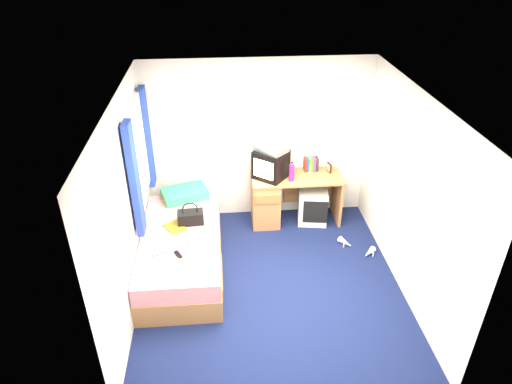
{
  "coord_description": "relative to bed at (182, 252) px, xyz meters",
  "views": [
    {
      "loc": [
        -0.55,
        -4.28,
        3.9
      ],
      "look_at": [
        -0.12,
        0.7,
        0.95
      ],
      "focal_mm": 32.0,
      "sensor_mm": 36.0,
      "label": 1
    }
  ],
  "objects": [
    {
      "name": "remote_control",
      "position": [
        0.01,
        -0.42,
        0.28
      ],
      "size": [
        0.12,
        0.17,
        0.02
      ],
      "primitive_type": "cube",
      "rotation": [
        0.0,
        0.0,
        0.46
      ],
      "color": "black",
      "rests_on": "bed"
    },
    {
      "name": "vcr",
      "position": [
        1.26,
        1.02,
        0.94
      ],
      "size": [
        0.51,
        0.51,
        0.08
      ],
      "primitive_type": "cube",
      "rotation": [
        0.0,
        0.0,
        -0.8
      ],
      "color": "silver",
      "rests_on": "crt_tv"
    },
    {
      "name": "handbag",
      "position": [
        0.13,
        0.25,
        0.36
      ],
      "size": [
        0.34,
        0.21,
        0.31
      ],
      "rotation": [
        0.0,
        0.0,
        0.06
      ],
      "color": "black",
      "rests_on": "bed"
    },
    {
      "name": "desk",
      "position": [
        1.36,
        1.01,
        0.14
      ],
      "size": [
        1.3,
        0.55,
        0.75
      ],
      "color": "#AA7546",
      "rests_on": "ground"
    },
    {
      "name": "bed",
      "position": [
        0.0,
        0.0,
        0.0
      ],
      "size": [
        1.01,
        2.0,
        0.54
      ],
      "color": "#AA7546",
      "rests_on": "ground"
    },
    {
      "name": "crt_tv",
      "position": [
        1.25,
        1.01,
        0.69
      ],
      "size": [
        0.57,
        0.56,
        0.41
      ],
      "rotation": [
        0.0,
        0.0,
        -0.67
      ],
      "color": "black",
      "rests_on": "desk"
    },
    {
      "name": "room_shell",
      "position": [
        1.1,
        -0.42,
        1.18
      ],
      "size": [
        3.4,
        3.4,
        3.4
      ],
      "color": "white",
      "rests_on": "ground"
    },
    {
      "name": "magazine",
      "position": [
        -0.08,
        0.15,
        0.28
      ],
      "size": [
        0.33,
        0.35,
        0.01
      ],
      "primitive_type": "cube",
      "rotation": [
        0.0,
        0.0,
        0.59
      ],
      "color": "yellow",
      "rests_on": "bed"
    },
    {
      "name": "white_heels",
      "position": [
        2.38,
        0.18,
        -0.23
      ],
      "size": [
        0.47,
        0.47,
        0.09
      ],
      "color": "white",
      "rests_on": "ground"
    },
    {
      "name": "book_row",
      "position": [
        1.87,
        1.18,
        0.58
      ],
      "size": [
        0.2,
        0.13,
        0.2
      ],
      "color": "maroon",
      "rests_on": "desk"
    },
    {
      "name": "pink_water_bottle",
      "position": [
        1.54,
        0.89,
        0.6
      ],
      "size": [
        0.08,
        0.08,
        0.24
      ],
      "primitive_type": "cylinder",
      "rotation": [
        0.0,
        0.0,
        0.09
      ],
      "color": "#D11D74",
      "rests_on": "desk"
    },
    {
      "name": "colour_swatch_fan",
      "position": [
        0.09,
        -0.53,
        0.28
      ],
      "size": [
        0.22,
        0.17,
        0.01
      ],
      "primitive_type": "cube",
      "rotation": [
        0.0,
        0.0,
        -0.6
      ],
      "color": "gold",
      "rests_on": "bed"
    },
    {
      "name": "storage_cube",
      "position": [
        1.89,
        0.97,
        -0.01
      ],
      "size": [
        0.48,
        0.48,
        0.52
      ],
      "primitive_type": "cube",
      "rotation": [
        0.0,
        0.0,
        -0.15
      ],
      "color": "silver",
      "rests_on": "ground"
    },
    {
      "name": "ground",
      "position": [
        1.1,
        -0.42,
        -0.27
      ],
      "size": [
        3.4,
        3.4,
        0.0
      ],
      "primitive_type": "plane",
      "color": "#0C1438",
      "rests_on": "ground"
    },
    {
      "name": "pillow",
      "position": [
        0.02,
        0.89,
        0.34
      ],
      "size": [
        0.71,
        0.57,
        0.13
      ],
      "primitive_type": "cube",
      "rotation": [
        0.0,
        0.0,
        0.33
      ],
      "color": "teal",
      "rests_on": "bed"
    },
    {
      "name": "aerosol_can",
      "position": [
        1.56,
        1.02,
        0.58
      ],
      "size": [
        0.06,
        0.06,
        0.2
      ],
      "primitive_type": "cylinder",
      "rotation": [
        0.0,
        0.0,
        -0.11
      ],
      "color": "silver",
      "rests_on": "desk"
    },
    {
      "name": "window_assembly",
      "position": [
        -0.45,
        0.48,
        1.15
      ],
      "size": [
        0.11,
        1.42,
        1.4
      ],
      "color": "silver",
      "rests_on": "room_shell"
    },
    {
      "name": "water_bottle",
      "position": [
        -0.2,
        -0.36,
        0.31
      ],
      "size": [
        0.21,
        0.15,
        0.07
      ],
      "primitive_type": "cylinder",
      "rotation": [
        0.0,
        1.57,
        0.48
      ],
      "color": "silver",
      "rests_on": "bed"
    },
    {
      "name": "picture_frame",
      "position": [
        2.13,
        1.1,
        0.55
      ],
      "size": [
        0.05,
        0.12,
        0.14
      ],
      "primitive_type": "cube",
      "rotation": [
        0.0,
        0.0,
        0.27
      ],
      "color": "black",
      "rests_on": "desk"
    },
    {
      "name": "towel",
      "position": [
        0.27,
        -0.2,
        0.32
      ],
      "size": [
        0.32,
        0.27,
        0.1
      ],
      "primitive_type": "cube",
      "rotation": [
        0.0,
        0.0,
        0.02
      ],
      "color": "silver",
      "rests_on": "bed"
    }
  ]
}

